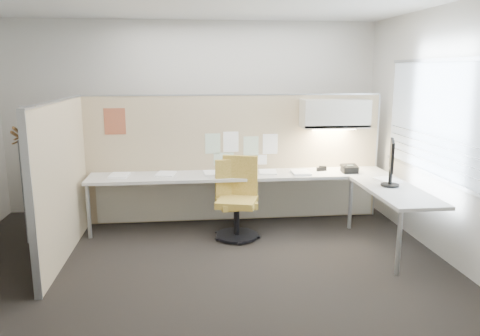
{
  "coord_description": "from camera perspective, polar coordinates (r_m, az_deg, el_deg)",
  "views": [
    {
      "loc": [
        -0.07,
        -4.79,
        2.1
      ],
      "look_at": [
        0.54,
        0.8,
        0.91
      ],
      "focal_mm": 35.0,
      "sensor_mm": 36.0,
      "label": 1
    }
  ],
  "objects": [
    {
      "name": "floor",
      "position": [
        5.23,
        -5.06,
        -11.83
      ],
      "size": [
        5.5,
        4.5,
        0.01
      ],
      "primitive_type": "cube",
      "color": "black",
      "rests_on": "ground"
    },
    {
      "name": "wall_back",
      "position": [
        7.07,
        -5.7,
        6.21
      ],
      "size": [
        5.5,
        0.02,
        2.8
      ],
      "primitive_type": "cube",
      "color": "beige",
      "rests_on": "ground"
    },
    {
      "name": "wall_front",
      "position": [
        2.63,
        -4.45,
        -3.48
      ],
      "size": [
        5.5,
        0.02,
        2.8
      ],
      "primitive_type": "cube",
      "color": "beige",
      "rests_on": "ground"
    },
    {
      "name": "wall_right",
      "position": [
        5.6,
        24.1,
        3.74
      ],
      "size": [
        0.02,
        4.5,
        2.8
      ],
      "primitive_type": "cube",
      "color": "beige",
      "rests_on": "ground"
    },
    {
      "name": "window_pane",
      "position": [
        5.57,
        24.01,
        5.27
      ],
      "size": [
        0.01,
        2.8,
        1.3
      ],
      "primitive_type": "cube",
      "color": "#ADBDC9",
      "rests_on": "wall_right"
    },
    {
      "name": "partition_back",
      "position": [
        6.53,
        -0.7,
        1.14
      ],
      "size": [
        4.1,
        0.06,
        1.75
      ],
      "primitive_type": "cube",
      "color": "tan",
      "rests_on": "floor"
    },
    {
      "name": "partition_left",
      "position": [
        5.61,
        -20.86,
        -1.45
      ],
      "size": [
        0.06,
        2.2,
        1.75
      ],
      "primitive_type": "cube",
      "color": "tan",
      "rests_on": "floor"
    },
    {
      "name": "desk",
      "position": [
        6.18,
        3.25,
        -2.09
      ],
      "size": [
        4.0,
        2.07,
        0.73
      ],
      "color": "beige",
      "rests_on": "floor"
    },
    {
      "name": "overhead_bin",
      "position": [
        6.51,
        11.46,
        6.52
      ],
      "size": [
        0.9,
        0.36,
        0.38
      ],
      "primitive_type": "cube",
      "color": "beige",
      "rests_on": "partition_back"
    },
    {
      "name": "task_light_strip",
      "position": [
        6.53,
        11.38,
        4.69
      ],
      "size": [
        0.6,
        0.06,
        0.02
      ],
      "primitive_type": "cube",
      "color": "#FFEABF",
      "rests_on": "overhead_bin"
    },
    {
      "name": "pinned_papers",
      "position": [
        6.48,
        0.03,
        2.48
      ],
      "size": [
        1.01,
        0.0,
        0.47
      ],
      "color": "#8CBF8C",
      "rests_on": "partition_back"
    },
    {
      "name": "poster",
      "position": [
        6.46,
        -15.02,
        5.51
      ],
      "size": [
        0.28,
        0.0,
        0.35
      ],
      "primitive_type": "cube",
      "color": "#E34E1C",
      "rests_on": "partition_back"
    },
    {
      "name": "chair_left",
      "position": [
        5.93,
        -0.23,
        -3.99
      ],
      "size": [
        0.59,
        0.6,
        1.01
      ],
      "rotation": [
        0.0,
        0.0,
        -0.29
      ],
      "color": "black",
      "rests_on": "floor"
    },
    {
      "name": "chair_right",
      "position": [
        5.97,
        -0.67,
        -4.14
      ],
      "size": [
        0.51,
        0.53,
        0.96
      ],
      "rotation": [
        0.0,
        0.0,
        0.16
      ],
      "color": "black",
      "rests_on": "floor"
    },
    {
      "name": "monitor",
      "position": [
        5.8,
        17.99,
        0.91
      ],
      "size": [
        0.23,
        0.49,
        0.55
      ],
      "rotation": [
        0.0,
        0.0,
        1.18
      ],
      "color": "black",
      "rests_on": "desk"
    },
    {
      "name": "phone",
      "position": [
        6.48,
        13.16,
        -0.1
      ],
      "size": [
        0.21,
        0.2,
        0.12
      ],
      "rotation": [
        0.0,
        0.0,
        -0.01
      ],
      "color": "black",
      "rests_on": "desk"
    },
    {
      "name": "stapler",
      "position": [
        6.52,
        9.91,
        -0.13
      ],
      "size": [
        0.15,
        0.08,
        0.05
      ],
      "primitive_type": "cube",
      "rotation": [
        0.0,
        0.0,
        0.28
      ],
      "color": "black",
      "rests_on": "desk"
    },
    {
      "name": "tape_dispenser",
      "position": [
        6.56,
        10.03,
        -0.03
      ],
      "size": [
        0.11,
        0.08,
        0.06
      ],
      "primitive_type": "cube",
      "rotation": [
        0.0,
        0.0,
        -0.27
      ],
      "color": "black",
      "rests_on": "desk"
    },
    {
      "name": "coat_hook",
      "position": [
        4.67,
        -25.1,
        2.56
      ],
      "size": [
        0.18,
        0.41,
        1.26
      ],
      "color": "silver",
      "rests_on": "partition_left"
    },
    {
      "name": "paper_stack_0",
      "position": [
        6.3,
        -14.49,
        -0.87
      ],
      "size": [
        0.26,
        0.32,
        0.03
      ],
      "primitive_type": "cube",
      "rotation": [
        0.0,
        0.0,
        -0.09
      ],
      "color": "white",
      "rests_on": "desk"
    },
    {
      "name": "paper_stack_1",
      "position": [
        6.27,
        -9.02,
        -0.71
      ],
      "size": [
        0.28,
        0.34,
        0.02
      ],
      "primitive_type": "cube",
      "rotation": [
        0.0,
        0.0,
        -0.17
      ],
      "color": "white",
      "rests_on": "desk"
    },
    {
      "name": "paper_stack_2",
      "position": [
        6.2,
        -3.32,
        -0.68
      ],
      "size": [
        0.25,
        0.31,
        0.03
      ],
      "primitive_type": "cube",
      "rotation": [
        0.0,
        0.0,
        0.07
      ],
      "color": "white",
      "rests_on": "desk"
    },
    {
      "name": "paper_stack_3",
      "position": [
        6.33,
        3.41,
        -0.48
      ],
      "size": [
        0.26,
        0.32,
        0.02
      ],
      "primitive_type": "cube",
      "rotation": [
        0.0,
        0.0,
        -0.12
      ],
      "color": "white",
      "rests_on": "desk"
    },
    {
      "name": "paper_stack_4",
      "position": [
        6.3,
        7.42,
        -0.57
      ],
      "size": [
        0.24,
        0.3,
        0.03
      ],
      "primitive_type": "cube",
      "rotation": [
        0.0,
        0.0,
        -0.02
      ],
      "color": "white",
      "rests_on": "desk"
    },
    {
      "name": "paper_stack_5",
      "position": [
        6.14,
        17.52,
        -1.39
      ],
      "size": [
        0.3,
        0.35,
        0.02
      ],
      "primitive_type": "cube",
      "rotation": [
        0.0,
        0.0,
        0.28
      ],
      "color": "white",
      "rests_on": "desk"
    }
  ]
}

